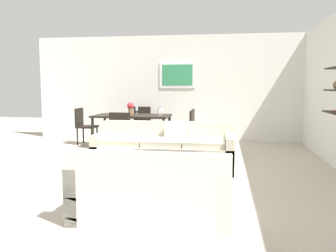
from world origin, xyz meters
name	(u,v)px	position (x,y,z in m)	size (l,w,h in m)	color
ground_plane	(156,172)	(0.00, 0.00, 0.00)	(18.00, 18.00, 0.00)	#BCB29E
back_wall_unit	(193,88)	(0.29, 3.53, 1.35)	(8.40, 0.09, 2.70)	silver
sofa_beige	(165,151)	(0.09, 0.34, 0.29)	(2.36, 0.90, 0.78)	beige
loveseat_white	(152,191)	(0.34, -1.99, 0.29)	(1.66, 0.90, 0.78)	silver
coffee_table	(167,173)	(0.30, -0.76, 0.19)	(1.01, 0.98, 0.38)	black
decorative_bowl	(162,157)	(0.23, -0.77, 0.43)	(0.33, 0.33, 0.09)	navy
candle_jar	(184,160)	(0.56, -0.91, 0.42)	(0.09, 0.09, 0.07)	silver
dining_table	(132,118)	(-1.01, 2.30, 0.68)	(1.73, 0.95, 0.75)	black
dining_chair_right_near	(186,128)	(0.27, 2.09, 0.50)	(0.44, 0.44, 0.88)	black
dining_chair_foot	(121,130)	(-1.01, 1.42, 0.50)	(0.44, 0.44, 0.88)	black
dining_chair_head	(141,122)	(-1.01, 3.18, 0.50)	(0.44, 0.44, 0.88)	black
dining_chair_right_far	(188,125)	(0.27, 2.51, 0.50)	(0.44, 0.44, 0.88)	black
dining_chair_left_far	(84,124)	(-2.28, 2.51, 0.50)	(0.44, 0.44, 0.88)	black
wine_glass_right_near	(159,111)	(-0.35, 2.18, 0.86)	(0.07, 0.07, 0.17)	silver
wine_glass_right_far	(161,109)	(-0.35, 2.42, 0.89)	(0.08, 0.08, 0.19)	silver
wine_glass_head	(137,109)	(-1.01, 2.72, 0.86)	(0.06, 0.06, 0.17)	silver
centerpiece_vase	(131,108)	(-1.06, 2.35, 0.92)	(0.16, 0.16, 0.29)	olive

